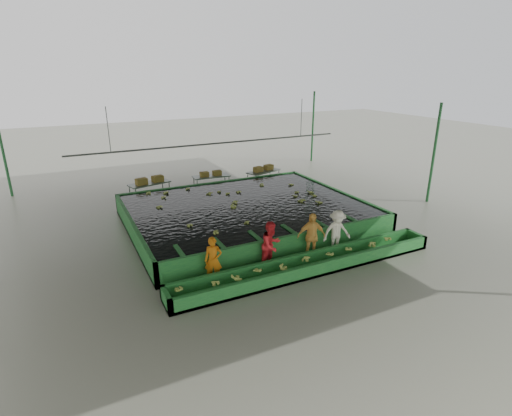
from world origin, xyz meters
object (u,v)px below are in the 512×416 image
worker_d (337,232)px  worker_b (271,245)px  sorting_trough (310,265)px  worker_c (311,236)px  packing_table_right (264,179)px  worker_a (213,260)px  flotation_tank (246,213)px  box_stack_left (150,183)px  packing_table_mid (212,184)px  box_stack_right (263,171)px  box_stack_mid (211,176)px  packing_table_left (150,192)px

worker_d → worker_b: bearing=-169.4°
sorting_trough → worker_c: bearing=54.6°
sorting_trough → packing_table_right: bearing=71.2°
worker_a → flotation_tank: bearing=76.0°
worker_a → packing_table_right: size_ratio=0.76×
packing_table_right → box_stack_left: size_ratio=1.42×
worker_c → packing_table_mid: 9.46m
worker_c → box_stack_right: (2.82, 9.13, 0.06)m
packing_table_right → box_stack_mid: size_ratio=1.71×
packing_table_mid → box_stack_mid: bearing=-139.1°
box_stack_left → packing_table_mid: bearing=1.6°
box_stack_left → box_stack_mid: 3.36m
worker_d → box_stack_left: 10.52m
sorting_trough → box_stack_right: 10.51m
packing_table_left → packing_table_right: (6.51, -0.32, -0.01)m
flotation_tank → box_stack_mid: 5.14m
packing_table_left → packing_table_right: bearing=-2.8°
sorting_trough → packing_table_right: (3.38, 9.89, 0.22)m
box_stack_mid → packing_table_mid: bearing=40.9°
worker_a → worker_c: (3.74, 0.00, 0.10)m
packing_table_left → flotation_tank: bearing=-58.5°
packing_table_left → box_stack_left: 0.48m
flotation_tank → worker_d: 4.64m
worker_b → box_stack_left: worker_b is taller
sorting_trough → worker_d: 1.97m
worker_d → box_stack_mid: size_ratio=1.40×
worker_d → packing_table_mid: (-1.41, 9.45, -0.38)m
packing_table_left → worker_b: bearing=-77.6°
worker_b → box_stack_left: 9.57m
flotation_tank → worker_b: worker_b is taller
worker_d → worker_c: bearing=-169.4°
worker_c → flotation_tank: bearing=115.5°
packing_table_left → packing_table_right: packing_table_left is taller
worker_a → packing_table_left: size_ratio=0.74×
sorting_trough → worker_c: 1.16m
flotation_tank → worker_a: bearing=-126.4°
worker_a → box_stack_right: (6.56, 9.13, 0.16)m
worker_a → worker_d: size_ratio=0.92×
packing_table_mid → box_stack_mid: size_ratio=1.69×
worker_d → packing_table_right: (1.68, 9.09, -0.37)m
worker_b → packing_table_left: bearing=81.9°
packing_table_right → box_stack_right: size_ratio=1.56×
packing_table_mid → sorting_trough: bearing=-91.6°
sorting_trough → box_stack_left: size_ratio=6.95×
worker_a → worker_d: (4.87, 0.00, 0.06)m
sorting_trough → box_stack_mid: 10.24m
packing_table_right → worker_d: bearing=-100.5°
packing_table_mid → box_stack_right: size_ratio=1.54×
packing_table_left → box_stack_left: size_ratio=1.45×
flotation_tank → packing_table_mid: (0.29, 5.15, 0.01)m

